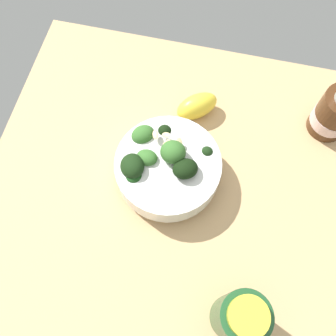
{
  "coord_description": "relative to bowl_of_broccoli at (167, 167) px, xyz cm",
  "views": [
    {
      "loc": [
        20.41,
        4.25,
        63.47
      ],
      "look_at": [
        -3.46,
        -1.17,
        4.0
      ],
      "focal_mm": 39.96,
      "sensor_mm": 36.0,
      "label": 1
    }
  ],
  "objects": [
    {
      "name": "lemon_wedge",
      "position": [
        -14.11,
        2.66,
        -1.73
      ],
      "size": [
        8.47,
        9.12,
        5.05
      ],
      "primitive_type": "ellipsoid",
      "rotation": [
        0.0,
        0.0,
        2.24
      ],
      "color": "yellow",
      "rests_on": "ground_plane"
    },
    {
      "name": "bowl_of_broccoli",
      "position": [
        0.0,
        0.0,
        0.0
      ],
      "size": [
        18.07,
        18.1,
        9.97
      ],
      "color": "white",
      "rests_on": "ground_plane"
    },
    {
      "name": "bottle_short",
      "position": [
        21.16,
        15.29,
        2.57
      ],
      "size": [
        6.93,
        6.93,
        14.19
      ],
      "color": "#194723",
      "rests_on": "ground_plane"
    },
    {
      "name": "bottle_tall",
      "position": [
        -16.65,
        27.39,
        0.59
      ],
      "size": [
        7.2,
        7.2,
        11.84
      ],
      "color": "#472814",
      "rests_on": "ground_plane"
    },
    {
      "name": "ground_plane",
      "position": [
        3.53,
        1.42,
        -6.17
      ],
      "size": [
        67.83,
        67.83,
        3.82
      ],
      "primitive_type": "cube",
      "color": "tan"
    }
  ]
}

